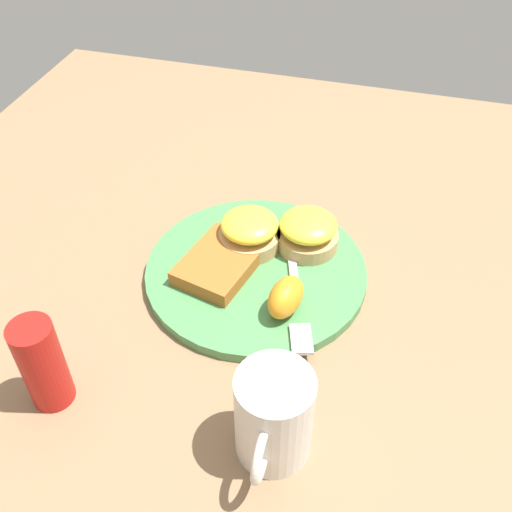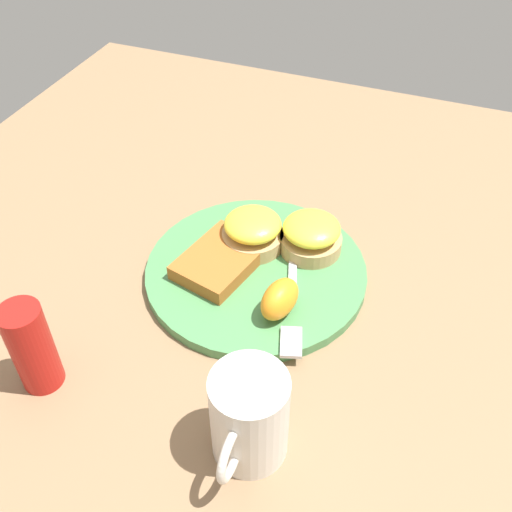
# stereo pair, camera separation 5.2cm
# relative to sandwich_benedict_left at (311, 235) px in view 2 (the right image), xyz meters

# --- Properties ---
(ground_plane) EXTENTS (1.10, 1.10, 0.00)m
(ground_plane) POSITION_rel_sandwich_benedict_left_xyz_m (0.06, -0.05, -0.04)
(ground_plane) COLOR #846647
(plate) EXTENTS (0.28, 0.28, 0.01)m
(plate) POSITION_rel_sandwich_benedict_left_xyz_m (0.06, -0.05, -0.03)
(plate) COLOR #47844C
(plate) RESTS_ON ground_plane
(sandwich_benedict_left) EXTENTS (0.08, 0.08, 0.05)m
(sandwich_benedict_left) POSITION_rel_sandwich_benedict_left_xyz_m (0.00, 0.00, 0.00)
(sandwich_benedict_left) COLOR tan
(sandwich_benedict_left) RESTS_ON plate
(sandwich_benedict_right) EXTENTS (0.08, 0.08, 0.05)m
(sandwich_benedict_right) POSITION_rel_sandwich_benedict_left_xyz_m (0.02, -0.07, 0.00)
(sandwich_benedict_right) COLOR tan
(sandwich_benedict_right) RESTS_ON plate
(hashbrown_patty) EXTENTS (0.13, 0.10, 0.02)m
(hashbrown_patty) POSITION_rel_sandwich_benedict_left_xyz_m (0.07, -0.10, -0.01)
(hashbrown_patty) COLOR #A45B24
(hashbrown_patty) RESTS_ON plate
(orange_wedge) EXTENTS (0.07, 0.05, 0.04)m
(orange_wedge) POSITION_rel_sandwich_benedict_left_xyz_m (0.12, -0.00, -0.00)
(orange_wedge) COLOR orange
(orange_wedge) RESTS_ON plate
(fork) EXTENTS (0.20, 0.08, 0.00)m
(fork) POSITION_rel_sandwich_benedict_left_xyz_m (0.10, 0.01, -0.02)
(fork) COLOR silver
(fork) RESTS_ON plate
(cup) EXTENTS (0.11, 0.07, 0.10)m
(cup) POSITION_rel_sandwich_benedict_left_xyz_m (0.28, 0.03, 0.02)
(cup) COLOR silver
(cup) RESTS_ON ground_plane
(condiment_bottle) EXTENTS (0.04, 0.04, 0.11)m
(condiment_bottle) POSITION_rel_sandwich_benedict_left_xyz_m (0.29, -0.21, 0.02)
(condiment_bottle) COLOR #B21914
(condiment_bottle) RESTS_ON ground_plane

